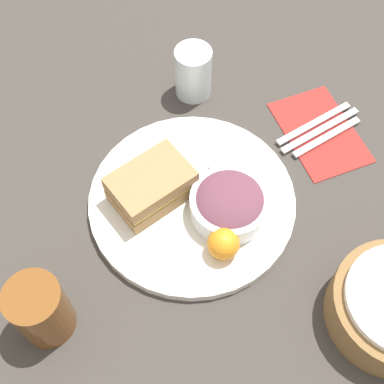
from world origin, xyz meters
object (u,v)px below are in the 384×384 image
spoon (327,137)px  water_glass (193,72)px  drink_glass (41,310)px  knife (320,130)px  salad_bowl (229,203)px  dressing_cup (222,168)px  fork (314,124)px  sandwich (151,186)px  plate (192,201)px

spoon → water_glass: bearing=121.9°
drink_glass → knife: bearing=-163.2°
salad_bowl → dressing_cup: size_ratio=2.79×
knife → spoon: (-0.00, 0.02, 0.00)m
drink_glass → water_glass: bearing=-136.9°
fork → dressing_cup: bearing=-178.9°
fork → water_glass: (0.17, -0.16, 0.04)m
sandwich → water_glass: water_glass is taller
knife → water_glass: bearing=124.1°
dressing_cup → drink_glass: size_ratio=0.40×
fork → spoon: 0.04m
salad_bowl → fork: 0.25m
fork → spoon: (-0.01, 0.04, 0.00)m
drink_glass → spoon: bearing=-165.0°
salad_bowl → knife: (-0.22, -0.10, -0.04)m
drink_glass → knife: 0.56m
drink_glass → spoon: size_ratio=0.77×
plate → salad_bowl: 0.07m
fork → water_glass: size_ratio=1.63×
sandwich → water_glass: size_ratio=1.45×
drink_glass → sandwich: bearing=-146.6°
salad_bowl → spoon: 0.24m
dressing_cup → spoon: size_ratio=0.31×
dressing_cup → knife: dressing_cup is taller
salad_bowl → knife: salad_bowl is taller
drink_glass → spoon: (-0.54, -0.14, -0.05)m
sandwich → drink_glass: size_ratio=1.29×
drink_glass → spoon: drink_glass is taller
salad_bowl → water_glass: size_ratio=1.25×
salad_bowl → spoon: bearing=-160.8°
knife → plate: bearing=-180.0°
salad_bowl → knife: bearing=-156.6°
sandwich → salad_bowl: sandwich is taller
plate → knife: bearing=-168.9°
sandwich → spoon: 0.33m
drink_glass → fork: bearing=-161.3°
sandwich → dressing_cup: bearing=179.2°
drink_glass → fork: 0.57m
sandwich → water_glass: bearing=-127.1°
dressing_cup → fork: size_ratio=0.28×
plate → salad_bowl: (-0.05, 0.04, 0.03)m
drink_glass → plate: bearing=-157.8°
water_glass → spoon: bearing=133.0°
plate → water_glass: 0.25m
salad_bowl → knife: 0.25m
dressing_cup → fork: dressing_cup is taller
sandwich → fork: size_ratio=0.89×
plate → water_glass: size_ratio=3.38×
fork → sandwich: bearing=176.2°
drink_glass → water_glass: 0.49m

